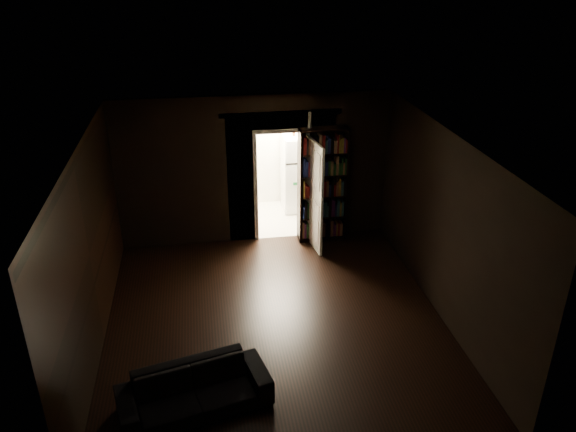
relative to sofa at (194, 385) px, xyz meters
name	(u,v)px	position (x,y,z in m)	size (l,w,h in m)	color
ground	(276,323)	(1.21, 1.54, -0.35)	(5.50, 5.50, 0.00)	black
room_walls	(265,192)	(1.21, 2.61, 1.33)	(5.02, 5.61, 2.84)	black
kitchen_alcove	(273,159)	(1.71, 5.41, 0.86)	(2.20, 1.80, 2.60)	beige
sofa	(194,385)	(0.00, 0.00, 0.00)	(1.81, 0.78, 0.70)	black
bookshelf	(322,185)	(2.46, 4.13, 0.75)	(0.90, 0.32, 2.20)	black
refrigerator	(300,172)	(2.31, 5.57, 0.48)	(0.74, 0.68, 1.65)	white
door	(314,196)	(2.25, 3.85, 0.68)	(0.85, 0.05, 2.05)	white
figurine	(310,120)	(2.21, 4.20, 2.00)	(0.10, 0.10, 0.29)	silver
bottles	(305,129)	(2.38, 5.50, 1.43)	(0.61, 0.08, 0.25)	black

